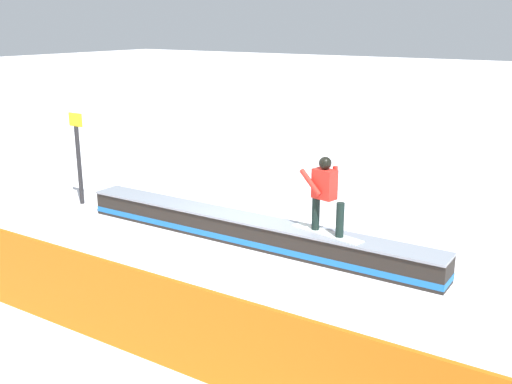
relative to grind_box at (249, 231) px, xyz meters
The scene contains 5 objects.
ground_plane 0.23m from the grind_box, ahead, with size 120.00×120.00×0.00m, color white.
grind_box is the anchor object (origin of this frame).
snowboarder 1.88m from the grind_box, behind, with size 1.45×0.55×1.36m.
safety_fence 4.11m from the grind_box, 90.00° to the left, with size 10.96×0.06×1.19m, color orange.
trail_marker 4.78m from the grind_box, ahead, with size 0.40×0.10×2.12m.
Camera 1 is at (-6.05, 8.85, 4.09)m, focal length 41.87 mm.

